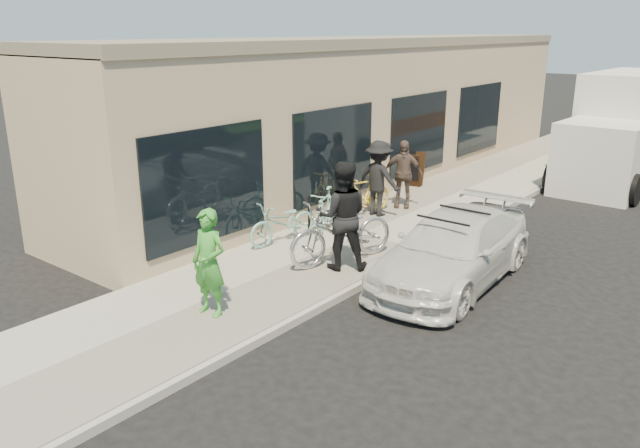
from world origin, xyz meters
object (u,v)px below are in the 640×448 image
Objects in this scene: cruiser_bike_c at (363,194)px; bystander_a at (379,178)px; bike_rack at (315,208)px; sandwich_board at (412,169)px; bystander_b at (403,174)px; woman_rider at (209,263)px; man_standing at (342,216)px; sedan_white at (453,249)px; cruiser_bike_a at (325,211)px; moving_truck at (629,133)px; sedan_silver at (475,233)px; cruiser_bike_b at (283,222)px; tandem_bike at (342,232)px.

bystander_a is at bearing 37.34° from cruiser_bike_c.
bike_rack is 0.87× the size of sandwich_board.
bystander_b is (0.95, -2.10, 0.37)m from sandwich_board.
woman_rider is 0.84× the size of man_standing.
cruiser_bike_a is (-3.34, 0.49, 0.01)m from sedan_white.
sandwich_board is at bearing -127.41° from moving_truck.
woman_rider reaches higher than bystander_b.
bike_rack is 4.67m from woman_rider.
woman_rider is at bearing -58.15° from cruiser_bike_c.
moving_truck is 3.85× the size of woman_rider.
sedan_silver is 1.89× the size of cruiser_bike_b.
sedan_white is 2.63× the size of cruiser_bike_b.
sedan_silver is 1.39× the size of tandem_bike.
moving_truck is at bearing -138.99° from man_standing.
cruiser_bike_a is 2.86m from bystander_b.
bystander_b is (-3.41, -7.51, -0.42)m from moving_truck.
man_standing is 1.27× the size of cruiser_bike_c.
cruiser_bike_c is at bearing 144.82° from sedan_white.
woman_rider is (1.85, -9.29, 0.37)m from sandwich_board.
cruiser_bike_c is 0.89× the size of bystander_a.
tandem_bike is at bearing -162.34° from sedan_white.
bystander_a is at bearing -106.24° from man_standing.
moving_truck is 9.17m from bystander_a.
man_standing is 1.13× the size of bystander_a.
cruiser_bike_a is (-1.56, 1.49, -0.53)m from man_standing.
man_standing is 2.22m from cruiser_bike_a.
man_standing is (2.27, -6.41, 0.53)m from sandwich_board.
moving_truck reaches higher than bystander_a.
sedan_silver is 5.64m from woman_rider.
woman_rider is at bearing -113.40° from sedan_silver.
cruiser_bike_a reaches higher than sandwich_board.
sandwich_board is 3.23m from cruiser_bike_c.
sedan_white is at bearing -83.58° from sedan_silver.
bystander_b is (-1.32, 4.31, -0.17)m from man_standing.
bystander_b reaches higher than sedan_white.
sedan_silver is 3.24m from cruiser_bike_a.
tandem_bike is 1.36× the size of cruiser_bike_b.
sandwich_board is (-0.38, 4.86, -0.01)m from bike_rack.
sandwich_board is 0.55× the size of bystander_b.
sandwich_board is at bearing 127.50° from tandem_bike.
man_standing is at bearing -3.00° from cruiser_bike_b.
man_standing is 1.20× the size of bystander_b.
sedan_white is 3.98m from bystander_a.
sedan_white is (3.67, -0.56, -0.01)m from bike_rack.
bystander_a is (0.42, 2.95, 0.46)m from cruiser_bike_b.
woman_rider reaches higher than sedan_silver.
man_standing is (-1.78, -0.99, 0.53)m from sedan_white.
bystander_a reaches higher than bystander_b.
woman_rider is 1.07× the size of cruiser_bike_c.
moving_truck is 10.98m from cruiser_bike_a.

